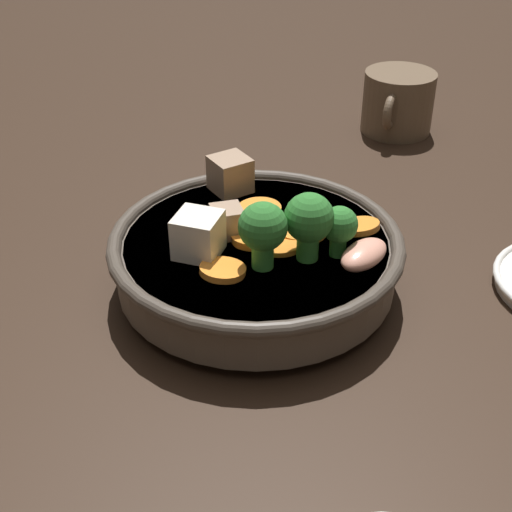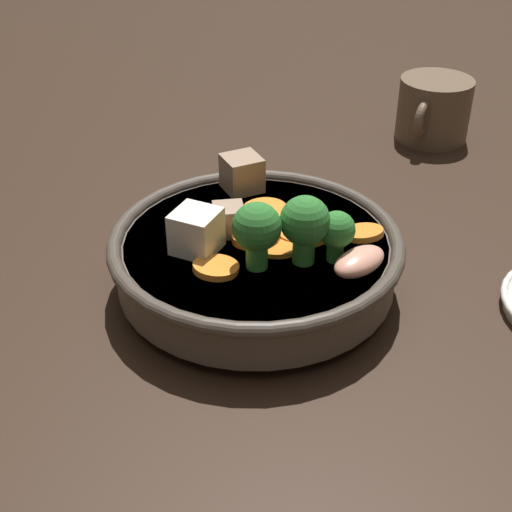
{
  "view_description": "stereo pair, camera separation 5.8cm",
  "coord_description": "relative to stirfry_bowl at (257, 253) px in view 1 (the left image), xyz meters",
  "views": [
    {
      "loc": [
        0.45,
        0.18,
        0.35
      ],
      "look_at": [
        0.0,
        0.0,
        0.03
      ],
      "focal_mm": 50.0,
      "sensor_mm": 36.0,
      "label": 1
    },
    {
      "loc": [
        0.42,
        0.24,
        0.35
      ],
      "look_at": [
        0.0,
        0.0,
        0.03
      ],
      "focal_mm": 50.0,
      "sensor_mm": 36.0,
      "label": 2
    }
  ],
  "objects": [
    {
      "name": "dark_mug",
      "position": [
        -0.37,
        0.03,
        0.0
      ],
      "size": [
        0.11,
        0.08,
        0.07
      ],
      "color": "brown",
      "rests_on": "ground_plane"
    },
    {
      "name": "ground_plane",
      "position": [
        -0.0,
        -0.0,
        -0.04
      ],
      "size": [
        3.0,
        3.0,
        0.0
      ],
      "primitive_type": "plane",
      "color": "black"
    },
    {
      "name": "stirfry_bowl",
      "position": [
        0.0,
        0.0,
        0.0
      ],
      "size": [
        0.24,
        0.24,
        0.1
      ],
      "color": "#51473D",
      "rests_on": "ground_plane"
    }
  ]
}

